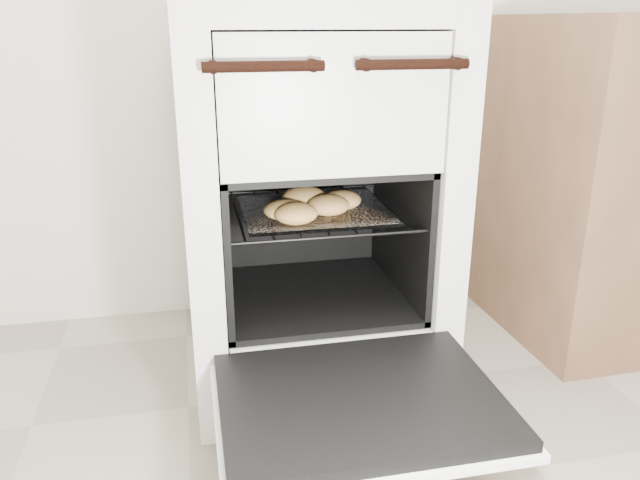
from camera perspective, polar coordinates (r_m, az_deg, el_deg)
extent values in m
cube|color=silver|center=(1.48, -1.22, 3.98)|extent=(0.57, 0.60, 0.87)
cylinder|color=black|center=(1.09, -5.15, 15.52)|extent=(0.21, 0.02, 0.02)
cylinder|color=black|center=(1.15, 8.49, 15.60)|extent=(0.21, 0.02, 0.02)
cube|color=black|center=(1.14, 3.66, -14.31)|extent=(0.49, 0.38, 0.02)
cube|color=silver|center=(1.15, 3.64, -15.02)|extent=(0.51, 0.40, 0.02)
cylinder|color=black|center=(1.39, -8.89, 2.18)|extent=(0.01, 0.40, 0.01)
cylinder|color=black|center=(1.46, 7.19, 3.16)|extent=(0.01, 0.40, 0.01)
cylinder|color=black|center=(1.23, 1.09, 0.24)|extent=(0.41, 0.01, 0.01)
cylinder|color=black|center=(1.59, -1.98, 4.63)|extent=(0.41, 0.01, 0.01)
cylinder|color=black|center=(1.39, -7.53, 2.27)|extent=(0.01, 0.38, 0.01)
cylinder|color=black|center=(1.39, -5.21, 2.42)|extent=(0.01, 0.38, 0.01)
cylinder|color=black|center=(1.40, -2.91, 2.57)|extent=(0.01, 0.38, 0.01)
cylinder|color=black|center=(1.41, -0.64, 2.71)|extent=(0.01, 0.38, 0.01)
cylinder|color=black|center=(1.42, 1.60, 2.85)|extent=(0.01, 0.38, 0.01)
cylinder|color=black|center=(1.44, 3.80, 2.97)|extent=(0.01, 0.38, 0.01)
cylinder|color=black|center=(1.45, 5.96, 3.10)|extent=(0.01, 0.38, 0.01)
cube|color=white|center=(1.39, -0.48, 2.71)|extent=(0.32, 0.28, 0.01)
ellipsoid|color=#D8AB56|center=(1.40, -1.46, 3.92)|extent=(0.14, 0.14, 0.05)
ellipsoid|color=#D8AB56|center=(1.32, -3.14, 2.79)|extent=(0.13, 0.13, 0.04)
ellipsoid|color=#D8AB56|center=(1.34, 0.73, 3.24)|extent=(0.10, 0.10, 0.04)
ellipsoid|color=#D8AB56|center=(1.39, 1.99, 3.70)|extent=(0.12, 0.12, 0.04)
ellipsoid|color=#D8AB56|center=(1.29, -2.24, 2.45)|extent=(0.11, 0.11, 0.04)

